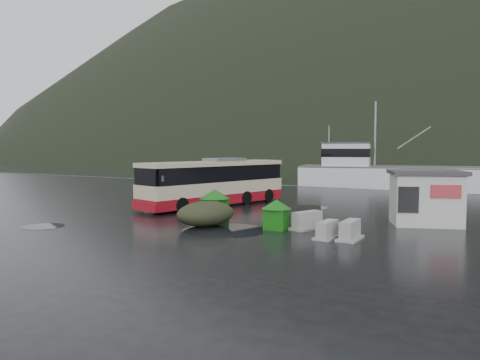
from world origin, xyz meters
The scene contains 14 objects.
ground centered at (0.00, 0.00, 0.00)m, with size 160.00×160.00×0.00m, color black.
harbor_water centered at (0.00, 110.00, 0.00)m, with size 300.00×180.00×0.02m, color black.
quay_edge centered at (0.00, 20.00, 0.00)m, with size 160.00×0.60×1.50m, color #999993.
coach_bus centered at (-1.10, 3.30, 0.00)m, with size 2.77×10.88×3.07m, color beige, non-canonical shape.
white_van centered at (-3.58, 3.80, 0.00)m, with size 1.98×5.74×2.40m, color silver, non-canonical shape.
waste_bin_left centered at (6.10, -2.51, 0.00)m, with size 0.99×0.99×1.37m, color #146311, non-canonical shape.
waste_bin_right centered at (2.02, -1.45, 0.00)m, with size 1.12×1.12×1.57m, color #146311, non-canonical shape.
dome_tent centered at (2.78, -3.37, 0.00)m, with size 2.15×3.00×1.18m, color #2A2F1C, non-canonical shape.
ticket_kiosk centered at (11.75, 2.29, 0.00)m, with size 3.36×2.54×2.63m, color silver, non-canonical shape.
jersey_barrier_a centered at (7.30, -1.78, 0.00)m, with size 0.82×1.64×0.82m, color #999993, non-canonical shape.
jersey_barrier_b centered at (8.83, -3.36, 0.00)m, with size 0.72×1.44×0.72m, color #999993, non-canonical shape.
jersey_barrier_c centered at (9.72, -3.16, 0.00)m, with size 0.79×1.57×0.79m, color #999993, non-canonical shape.
fishing_trawler centered at (5.73, 27.62, 0.00)m, with size 24.40×5.36×9.76m, color silver, non-canonical shape.
puddles centered at (3.02, -2.12, 0.01)m, with size 10.84×15.04×0.01m.
Camera 1 is at (15.35, -21.59, 3.74)m, focal length 35.00 mm.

